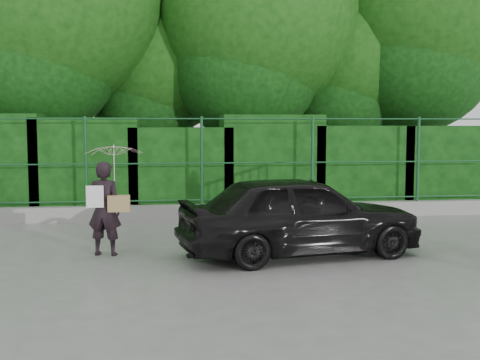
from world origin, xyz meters
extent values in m
plane|color=gray|center=(0.00, 0.00, 0.00)|extent=(80.00, 80.00, 0.00)
cube|color=#9E9E99|center=(0.00, 4.50, 0.15)|extent=(14.00, 0.25, 0.30)
cylinder|color=#174724|center=(-1.90, 4.50, 1.20)|extent=(0.06, 0.06, 1.80)
cylinder|color=#174724|center=(0.40, 4.50, 1.20)|extent=(0.06, 0.06, 1.80)
cylinder|color=#174724|center=(2.70, 4.50, 1.20)|extent=(0.06, 0.06, 1.80)
cylinder|color=#174724|center=(5.00, 4.50, 1.20)|extent=(0.06, 0.06, 1.80)
cylinder|color=#174724|center=(0.00, 4.50, 0.40)|extent=(13.60, 0.03, 0.03)
cylinder|color=#174724|center=(0.00, 4.50, 1.15)|extent=(13.60, 0.03, 0.03)
cylinder|color=#174724|center=(0.00, 4.50, 2.05)|extent=(13.60, 0.03, 0.03)
cube|color=black|center=(-2.00, 5.50, 1.04)|extent=(2.20, 1.20, 2.08)
cube|color=black|center=(0.00, 5.50, 0.94)|extent=(2.20, 1.20, 1.87)
cube|color=black|center=(2.00, 5.50, 1.07)|extent=(2.20, 1.20, 2.14)
cube|color=black|center=(4.00, 5.50, 0.95)|extent=(2.20, 1.20, 1.90)
cube|color=black|center=(6.00, 5.50, 0.95)|extent=(2.20, 1.20, 1.90)
cylinder|color=black|center=(-3.00, 7.20, 2.25)|extent=(0.36, 0.36, 4.50)
cylinder|color=black|center=(-0.50, 8.50, 1.62)|extent=(0.36, 0.36, 3.25)
sphere|color=#14470F|center=(-0.50, 8.50, 3.58)|extent=(3.90, 3.90, 3.90)
cylinder|color=black|center=(2.00, 7.50, 2.12)|extent=(0.36, 0.36, 4.25)
sphere|color=#14470F|center=(2.00, 7.50, 4.68)|extent=(5.10, 5.10, 5.10)
cylinder|color=black|center=(4.50, 8.20, 1.75)|extent=(0.36, 0.36, 3.50)
sphere|color=#14470F|center=(4.50, 8.20, 3.85)|extent=(4.20, 4.20, 4.20)
cylinder|color=black|center=(6.50, 7.80, 2.38)|extent=(0.36, 0.36, 4.75)
imported|color=black|center=(-1.24, 1.30, 0.70)|extent=(0.58, 0.45, 1.40)
imported|color=#FCD5D8|center=(-1.09, 1.35, 1.27)|extent=(0.84, 0.86, 0.77)
cube|color=#9D814D|center=(-1.02, 1.22, 0.78)|extent=(0.32, 0.15, 0.24)
cube|color=white|center=(-1.36, 1.18, 0.89)|extent=(0.25, 0.02, 0.32)
imported|color=black|center=(1.62, 0.92, 0.61)|extent=(3.79, 2.09, 1.22)
camera|label=1|loc=(-0.36, -7.68, 1.95)|focal=45.00mm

